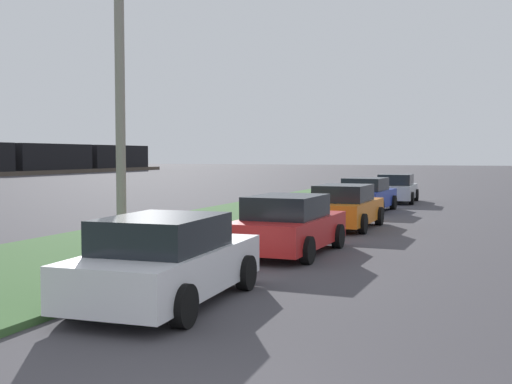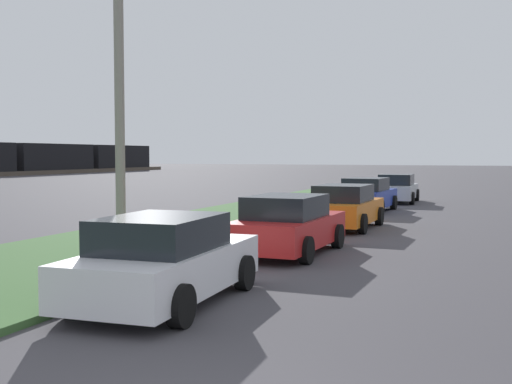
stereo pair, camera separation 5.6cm
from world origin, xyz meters
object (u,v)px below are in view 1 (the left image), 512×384
(parked_car_red, at_px, (289,225))
(parked_car_blue, at_px, (366,195))
(parked_car_orange, at_px, (345,207))
(parked_car_silver, at_px, (396,189))
(parked_car_white, at_px, (167,261))
(streetlight, at_px, (134,76))

(parked_car_red, height_order, parked_car_blue, same)
(parked_car_orange, relative_size, parked_car_blue, 0.99)
(parked_car_orange, xyz_separation_m, parked_car_blue, (6.66, 0.58, 0.00))
(parked_car_orange, xyz_separation_m, parked_car_silver, (12.42, 0.15, 0.00))
(parked_car_red, bearing_deg, parked_car_orange, 0.79)
(parked_car_white, distance_m, parked_car_blue, 18.41)
(streetlight, bearing_deg, parked_car_orange, -25.06)
(streetlight, bearing_deg, parked_car_white, -142.88)
(parked_car_orange, relative_size, streetlight, 0.58)
(parked_car_orange, height_order, streetlight, streetlight)
(parked_car_blue, bearing_deg, parked_car_silver, -1.75)
(parked_car_red, xyz_separation_m, parked_car_blue, (12.60, 0.52, 0.00))
(parked_car_white, relative_size, parked_car_blue, 1.00)
(parked_car_red, height_order, parked_car_silver, same)
(parked_car_blue, xyz_separation_m, streetlight, (-14.16, 2.93, 3.67))
(parked_car_red, bearing_deg, parked_car_silver, 1.61)
(parked_car_blue, height_order, streetlight, streetlight)
(parked_car_white, distance_m, parked_car_silver, 24.17)
(parked_car_orange, distance_m, streetlight, 9.05)
(streetlight, bearing_deg, parked_car_red, -65.70)
(parked_car_white, xyz_separation_m, parked_car_red, (5.81, -0.24, 0.00))
(parked_car_orange, bearing_deg, parked_car_white, 179.52)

